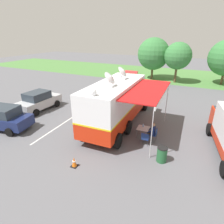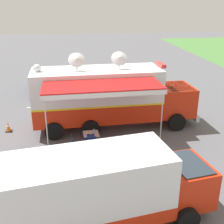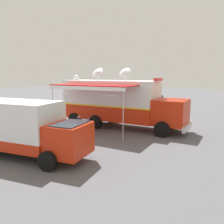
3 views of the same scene
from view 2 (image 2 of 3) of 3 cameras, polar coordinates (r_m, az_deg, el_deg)
The scene contains 13 objects.
ground_plane at distance 17.19m, azimuth -2.85°, elevation -2.95°, with size 100.00×100.00×0.00m, color #5B5B60.
lot_stripe at distance 20.87m, azimuth -10.04°, elevation 1.26°, with size 0.12×4.80×0.01m, color silver.
command_truck at distance 16.55m, azimuth -0.38°, elevation 3.33°, with size 5.18×9.58×4.53m.
folding_table at distance 14.70m, azimuth -4.19°, elevation -4.51°, with size 0.83×0.83×0.73m.
water_bottle at distance 14.70m, azimuth -3.62°, elevation -3.80°, with size 0.07×0.07×0.22m.
folding_chair_at_table at distance 14.06m, azimuth -4.16°, elevation -6.52°, with size 0.50×0.50×0.87m.
folding_chair_beside_table at distance 14.40m, azimuth -7.47°, elevation -5.94°, with size 0.50×0.50×0.87m.
seated_responder at distance 14.16m, azimuth -4.25°, elevation -5.67°, with size 0.67×0.57×1.25m.
trash_bin at distance 13.33m, azimuth -12.88°, elevation -9.02°, with size 0.57×0.57×0.91m.
traffic_cone at distance 17.51m, azimuth -19.94°, elevation -2.81°, with size 0.36×0.36×0.58m.
support_truck at distance 9.58m, azimuth -1.32°, elevation -15.17°, with size 3.19×7.05×2.70m.
car_behind_truck at distance 24.43m, azimuth -3.91°, elevation 6.69°, with size 2.12×4.25×1.76m.
car_far_corner at distance 24.04m, azimuth -13.50°, elevation 5.89°, with size 4.45×2.57×1.76m.
Camera 2 is at (15.61, -1.14, 7.11)m, focal length 45.94 mm.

